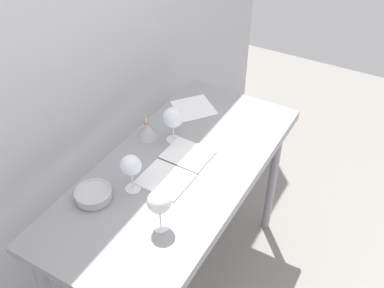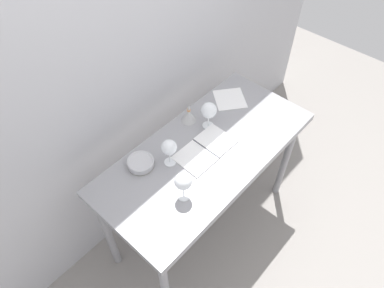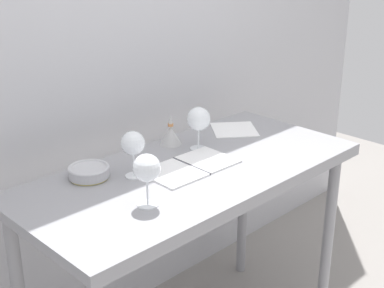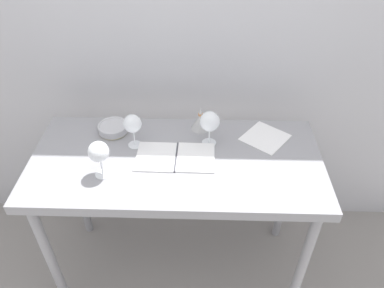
{
  "view_description": "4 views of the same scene",
  "coord_description": "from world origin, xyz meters",
  "px_view_note": "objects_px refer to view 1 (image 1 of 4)",
  "views": [
    {
      "loc": [
        -1.24,
        -0.79,
        2.21
      ],
      "look_at": [
        0.07,
        -0.04,
        1.0
      ],
      "focal_mm": 40.97,
      "sensor_mm": 36.0,
      "label": 1
    },
    {
      "loc": [
        -1.06,
        -0.85,
        2.52
      ],
      "look_at": [
        -0.08,
        0.04,
        0.98
      ],
      "focal_mm": 33.28,
      "sensor_mm": 36.0,
      "label": 2
    },
    {
      "loc": [
        -1.36,
        -1.39,
        1.75
      ],
      "look_at": [
        0.05,
        0.05,
        0.97
      ],
      "focal_mm": 50.98,
      "sensor_mm": 36.0,
      "label": 3
    },
    {
      "loc": [
        0.11,
        -1.33,
        2.07
      ],
      "look_at": [
        0.07,
        0.04,
        0.96
      ],
      "focal_mm": 34.6,
      "sensor_mm": 36.0,
      "label": 4
    }
  ],
  "objects_px": {
    "tasting_sheet_upper": "(194,108)",
    "open_notebook": "(176,167)",
    "wine_glass_far_right": "(173,118)",
    "decanter_funnel": "(147,130)",
    "tasting_bowl": "(93,194)",
    "wine_glass_far_left": "(131,166)",
    "wine_glass_near_left": "(159,203)"
  },
  "relations": [
    {
      "from": "tasting_sheet_upper",
      "to": "open_notebook",
      "type": "bearing_deg",
      "value": -121.67
    },
    {
      "from": "wine_glass_far_right",
      "to": "decanter_funnel",
      "type": "xyz_separation_m",
      "value": [
        -0.05,
        0.12,
        -0.09
      ]
    },
    {
      "from": "decanter_funnel",
      "to": "tasting_bowl",
      "type": "bearing_deg",
      "value": -174.39
    },
    {
      "from": "wine_glass_far_left",
      "to": "tasting_bowl",
      "type": "distance_m",
      "value": 0.2
    },
    {
      "from": "tasting_bowl",
      "to": "wine_glass_far_right",
      "type": "bearing_deg",
      "value": -8.99
    },
    {
      "from": "wine_glass_far_right",
      "to": "wine_glass_near_left",
      "type": "relative_size",
      "value": 1.0
    },
    {
      "from": "tasting_sheet_upper",
      "to": "tasting_bowl",
      "type": "distance_m",
      "value": 0.79
    },
    {
      "from": "wine_glass_near_left",
      "to": "open_notebook",
      "type": "xyz_separation_m",
      "value": [
        0.32,
        0.13,
        -0.13
      ]
    },
    {
      "from": "wine_glass_far_left",
      "to": "open_notebook",
      "type": "height_order",
      "value": "wine_glass_far_left"
    },
    {
      "from": "wine_glass_far_left",
      "to": "open_notebook",
      "type": "distance_m",
      "value": 0.26
    },
    {
      "from": "wine_glass_near_left",
      "to": "tasting_sheet_upper",
      "type": "height_order",
      "value": "wine_glass_near_left"
    },
    {
      "from": "wine_glass_near_left",
      "to": "open_notebook",
      "type": "height_order",
      "value": "wine_glass_near_left"
    },
    {
      "from": "wine_glass_far_right",
      "to": "decanter_funnel",
      "type": "relative_size",
      "value": 1.37
    },
    {
      "from": "open_notebook",
      "to": "wine_glass_near_left",
      "type": "bearing_deg",
      "value": -157.1
    },
    {
      "from": "wine_glass_near_left",
      "to": "tasting_bowl",
      "type": "relative_size",
      "value": 1.18
    },
    {
      "from": "wine_glass_far_right",
      "to": "wine_glass_near_left",
      "type": "xyz_separation_m",
      "value": [
        -0.48,
        -0.24,
        0.0
      ]
    },
    {
      "from": "wine_glass_far_right",
      "to": "wine_glass_far_left",
      "type": "relative_size",
      "value": 1.03
    },
    {
      "from": "tasting_bowl",
      "to": "tasting_sheet_upper",
      "type": "bearing_deg",
      "value": -1.93
    },
    {
      "from": "wine_glass_far_left",
      "to": "wine_glass_near_left",
      "type": "relative_size",
      "value": 0.97
    },
    {
      "from": "wine_glass_far_left",
      "to": "decanter_funnel",
      "type": "height_order",
      "value": "wine_glass_far_left"
    },
    {
      "from": "wine_glass_near_left",
      "to": "decanter_funnel",
      "type": "distance_m",
      "value": 0.58
    },
    {
      "from": "wine_glass_far_left",
      "to": "wine_glass_near_left",
      "type": "height_order",
      "value": "wine_glass_near_left"
    },
    {
      "from": "wine_glass_far_left",
      "to": "decanter_funnel",
      "type": "distance_m",
      "value": 0.37
    },
    {
      "from": "open_notebook",
      "to": "tasting_sheet_upper",
      "type": "bearing_deg",
      "value": 21.32
    },
    {
      "from": "wine_glass_near_left",
      "to": "decanter_funnel",
      "type": "height_order",
      "value": "wine_glass_near_left"
    },
    {
      "from": "wine_glass_far_left",
      "to": "tasting_bowl",
      "type": "height_order",
      "value": "wine_glass_far_left"
    },
    {
      "from": "tasting_sheet_upper",
      "to": "tasting_bowl",
      "type": "height_order",
      "value": "tasting_bowl"
    },
    {
      "from": "wine_glass_far_left",
      "to": "wine_glass_near_left",
      "type": "bearing_deg",
      "value": -118.04
    },
    {
      "from": "wine_glass_far_right",
      "to": "tasting_bowl",
      "type": "relative_size",
      "value": 1.19
    },
    {
      "from": "wine_glass_far_right",
      "to": "open_notebook",
      "type": "relative_size",
      "value": 0.48
    },
    {
      "from": "tasting_bowl",
      "to": "decanter_funnel",
      "type": "bearing_deg",
      "value": 5.61
    },
    {
      "from": "wine_glass_far_left",
      "to": "tasting_sheet_upper",
      "type": "height_order",
      "value": "wine_glass_far_left"
    }
  ]
}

